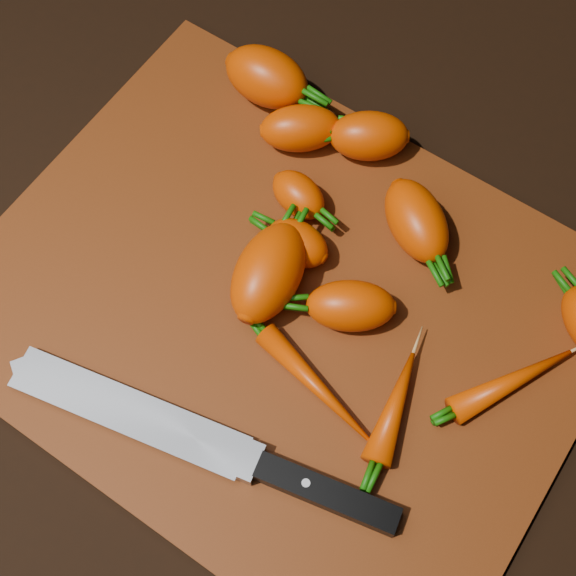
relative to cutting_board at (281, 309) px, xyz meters
The scene contains 14 objects.
ground 0.01m from the cutting_board, ahead, with size 2.00×2.00×0.01m, color black.
cutting_board is the anchor object (origin of this frame).
carrot_0 0.22m from the cutting_board, 127.71° to the left, with size 0.08×0.05×0.05m, color #C83A00.
carrot_1 0.06m from the cutting_board, 108.80° to the left, with size 0.05×0.04×0.04m, color #C83A00.
carrot_2 0.13m from the cutting_board, 65.09° to the left, with size 0.08×0.05×0.05m, color #C83A00.
carrot_3 0.04m from the cutting_board, 153.07° to the left, with size 0.09×0.05×0.05m, color #C83A00.
carrot_4 0.17m from the cutting_board, 97.45° to the left, with size 0.07×0.04×0.04m, color #C83A00.
carrot_5 0.10m from the cutting_board, 115.50° to the left, with size 0.05×0.03×0.03m, color #C83A00.
carrot_7 0.19m from the cutting_board, 13.31° to the left, with size 0.11×0.02×0.02m, color #C83A00.
carrot_8 0.08m from the cutting_board, 35.18° to the right, with size 0.12×0.02×0.02m, color #C83A00.
carrot_9 0.13m from the cutting_board, 11.30° to the right, with size 0.09×0.02×0.02m, color #C83A00.
carrot_10 0.06m from the cutting_board, 25.13° to the left, with size 0.07×0.04×0.04m, color #C83A00.
carrot_11 0.17m from the cutting_board, 118.24° to the left, with size 0.07×0.04×0.04m, color #C83A00.
knife 0.14m from the cutting_board, 101.14° to the right, with size 0.32×0.09×0.02m.
Camera 1 is at (0.15, -0.21, 0.62)m, focal length 50.00 mm.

